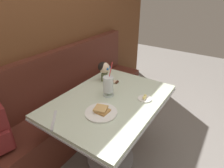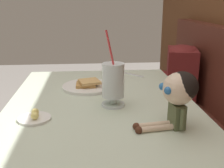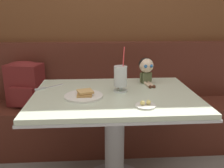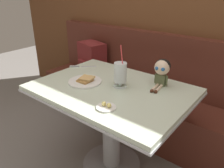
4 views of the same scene
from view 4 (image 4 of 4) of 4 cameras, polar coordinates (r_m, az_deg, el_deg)
The scene contains 9 objects.
wood_panel_wall at distance 2.23m, azimuth 14.68°, elevation 17.70°, with size 4.40×0.08×2.40m, color brown.
booth_bench at distance 2.28m, azimuth 9.81°, elevation -4.96°, with size 2.60×0.48×1.00m.
diner_table at distance 1.71m, azimuth -0.14°, elevation -6.75°, with size 1.11×0.81×0.74m.
toast_plate at distance 1.70m, azimuth -6.81°, elevation 0.74°, with size 0.25×0.25×0.04m.
milkshake_glass at distance 1.59m, azimuth 2.13°, elevation 2.68°, with size 0.10×0.10×0.31m.
butter_saucer at distance 1.35m, azimuth -1.48°, elevation -5.77°, with size 0.12×0.12×0.04m.
butter_knife at distance 2.04m, azimuth -8.51°, elevation 4.44°, with size 0.19×0.17×0.01m.
seated_doll at distance 1.64m, azimuth 12.56°, elevation 3.78°, with size 0.13×0.23×0.20m.
backpack at distance 2.54m, azimuth -5.19°, elevation 6.62°, with size 0.34×0.30×0.41m.
Camera 4 is at (0.92, -0.97, 1.42)m, focal length 36.08 mm.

